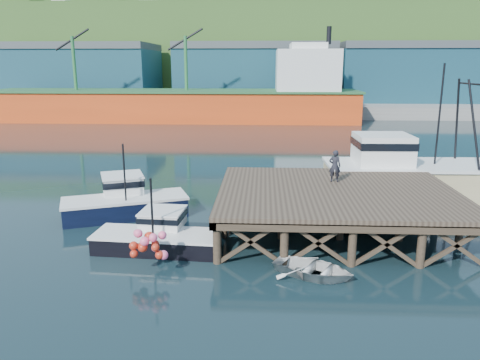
# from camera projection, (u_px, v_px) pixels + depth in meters

# --- Properties ---
(ground) EXTENTS (300.00, 300.00, 0.00)m
(ground) POSITION_uv_depth(u_px,v_px,m) (230.00, 227.00, 24.65)
(ground) COLOR black
(ground) RESTS_ON ground
(wharf) EXTENTS (12.00, 10.00, 2.62)m
(wharf) POSITION_uv_depth(u_px,v_px,m) (337.00, 194.00, 23.74)
(wharf) COLOR brown
(wharf) RESTS_ON ground
(far_quay) EXTENTS (160.00, 40.00, 2.00)m
(far_quay) POSITION_uv_depth(u_px,v_px,m) (255.00, 103.00, 92.30)
(far_quay) COLOR gray
(far_quay) RESTS_ON ground
(warehouse_left) EXTENTS (32.00, 16.00, 9.00)m
(warehouse_left) POSITION_uv_depth(u_px,v_px,m) (69.00, 75.00, 87.87)
(warehouse_left) COLOR #1B4B5A
(warehouse_left) RESTS_ON far_quay
(warehouse_mid) EXTENTS (28.00, 16.00, 9.00)m
(warehouse_mid) POSITION_uv_depth(u_px,v_px,m) (255.00, 75.00, 86.14)
(warehouse_mid) COLOR #1B4B5A
(warehouse_mid) RESTS_ON far_quay
(warehouse_right) EXTENTS (30.00, 16.00, 9.00)m
(warehouse_right) POSITION_uv_depth(u_px,v_px,m) (420.00, 75.00, 84.66)
(warehouse_right) COLOR #1B4B5A
(warehouse_right) RESTS_ON far_quay
(cargo_ship) EXTENTS (55.50, 10.00, 13.75)m
(cargo_ship) POSITION_uv_depth(u_px,v_px,m) (197.00, 99.00, 70.83)
(cargo_ship) COLOR #ED4816
(cargo_ship) RESTS_ON ground
(hillside) EXTENTS (220.00, 50.00, 22.00)m
(hillside) POSITION_uv_depth(u_px,v_px,m) (258.00, 54.00, 119.01)
(hillside) COLOR #2D511E
(hillside) RESTS_ON ground
(boat_navy) EXTENTS (7.21, 4.98, 4.24)m
(boat_navy) POSITION_uv_depth(u_px,v_px,m) (125.00, 200.00, 26.40)
(boat_navy) COLOR black
(boat_navy) RESTS_ON ground
(boat_black) EXTENTS (5.88, 4.92, 3.55)m
(boat_black) POSITION_uv_depth(u_px,v_px,m) (159.00, 235.00, 21.56)
(boat_black) COLOR black
(boat_black) RESTS_ON ground
(trawler) EXTENTS (12.66, 4.78, 8.41)m
(trawler) POSITION_uv_depth(u_px,v_px,m) (420.00, 170.00, 29.96)
(trawler) COLOR #D1BE87
(trawler) RESTS_ON ground
(dinghy) EXTENTS (3.99, 3.57, 0.68)m
(dinghy) POSITION_uv_depth(u_px,v_px,m) (313.00, 269.00, 18.76)
(dinghy) COLOR silver
(dinghy) RESTS_ON ground
(dockworker) EXTENTS (0.70, 0.52, 1.74)m
(dockworker) POSITION_uv_depth(u_px,v_px,m) (335.00, 166.00, 25.17)
(dockworker) COLOR black
(dockworker) RESTS_ON wharf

